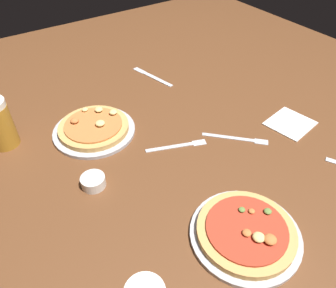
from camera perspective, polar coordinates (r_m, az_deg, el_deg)
name	(u,v)px	position (r m, az deg, el deg)	size (l,w,h in m)	color
ground_plane	(168,152)	(1.06, 0.00, -1.42)	(2.40, 2.40, 0.03)	brown
pizza_plate_near	(246,232)	(0.85, 13.45, -14.78)	(0.27, 0.27, 0.05)	#B2B2B7
pizza_plate_far	(94,128)	(1.14, -12.79, 2.70)	(0.28, 0.28, 0.05)	#B2B2B7
ramekin_sauce	(93,182)	(0.96, -12.92, -6.40)	(0.07, 0.07, 0.03)	silver
napkin_folded	(290,123)	(1.23, 20.56, 3.46)	(0.15, 0.14, 0.01)	white
fork_left	(237,138)	(1.11, 11.90, 1.00)	(0.17, 0.17, 0.01)	silver
fork_spare	(178,146)	(1.06, 1.74, -0.29)	(0.20, 0.09, 0.01)	silver
knife_spare	(152,76)	(1.43, -2.78, 11.72)	(0.07, 0.22, 0.01)	silver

